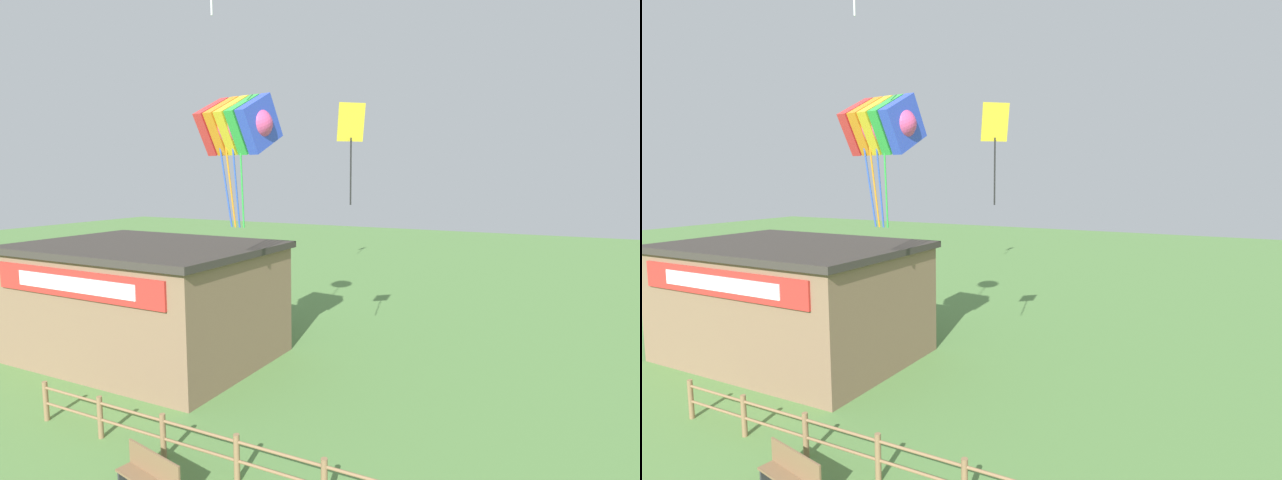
{
  "view_description": "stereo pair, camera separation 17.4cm",
  "coord_description": "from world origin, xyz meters",
  "views": [
    {
      "loc": [
        5.16,
        -3.44,
        6.78
      ],
      "look_at": [
        0.0,
        7.05,
        5.29
      ],
      "focal_mm": 28.0,
      "sensor_mm": 36.0,
      "label": 1
    },
    {
      "loc": [
        5.32,
        -3.36,
        6.78
      ],
      "look_at": [
        0.0,
        7.05,
        5.29
      ],
      "focal_mm": 28.0,
      "sensor_mm": 36.0,
      "label": 2
    }
  ],
  "objects": [
    {
      "name": "wooden_fence",
      "position": [
        -0.0,
        5.05,
        0.64
      ],
      "size": [
        15.24,
        0.14,
        1.13
      ],
      "color": "olive",
      "rests_on": "ground_plane"
    },
    {
      "name": "seaside_building",
      "position": [
        -8.73,
        10.12,
        2.17
      ],
      "size": [
        9.25,
        6.33,
        4.32
      ],
      "color": "#84664C",
      "rests_on": "ground_plane"
    },
    {
      "name": "park_bench_by_building",
      "position": [
        -2.4,
        3.78,
        0.52
      ],
      "size": [
        1.82,
        0.75,
        1.0
      ],
      "color": "brown",
      "rests_on": "ground_plane"
    },
    {
      "name": "kite_rainbow_parafoil",
      "position": [
        -3.82,
        9.24,
        8.32
      ],
      "size": [
        2.6,
        2.05,
        4.02
      ],
      "color": "#E54C8C"
    },
    {
      "name": "kite_yellow_diamond",
      "position": [
        -0.92,
        11.11,
        8.14
      ],
      "size": [
        0.82,
        0.76,
        3.13
      ],
      "color": "yellow"
    }
  ]
}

